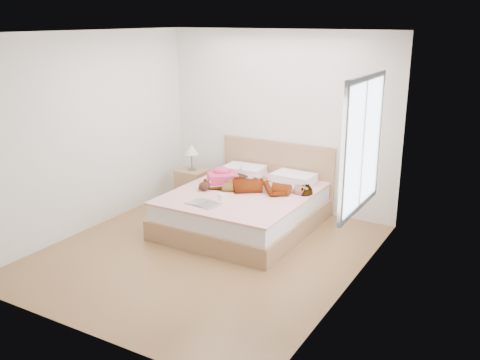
{
  "coord_description": "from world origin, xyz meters",
  "views": [
    {
      "loc": [
        3.37,
        -4.97,
        2.76
      ],
      "look_at": [
        0.0,
        0.85,
        0.7
      ],
      "focal_mm": 40.0,
      "sensor_mm": 36.0,
      "label": 1
    }
  ],
  "objects_px": {
    "plush_toy": "(204,186)",
    "magazine": "(203,203)",
    "woman": "(259,183)",
    "bed": "(247,206)",
    "towel": "(222,176)",
    "coffee_mug": "(222,197)",
    "nightstand": "(192,184)",
    "phone": "(241,167)"
  },
  "relations": [
    {
      "from": "plush_toy",
      "to": "magazine",
      "type": "bearing_deg",
      "value": -58.24
    },
    {
      "from": "woman",
      "to": "bed",
      "type": "distance_m",
      "value": 0.37
    },
    {
      "from": "towel",
      "to": "coffee_mug",
      "type": "bearing_deg",
      "value": -58.84
    },
    {
      "from": "magazine",
      "to": "plush_toy",
      "type": "relative_size",
      "value": 1.93
    },
    {
      "from": "bed",
      "to": "magazine",
      "type": "relative_size",
      "value": 4.79
    },
    {
      "from": "woman",
      "to": "bed",
      "type": "xyz_separation_m",
      "value": [
        -0.15,
        -0.06,
        -0.34
      ]
    },
    {
      "from": "woman",
      "to": "nightstand",
      "type": "distance_m",
      "value": 1.41
    },
    {
      "from": "phone",
      "to": "nightstand",
      "type": "relative_size",
      "value": 0.09
    },
    {
      "from": "nightstand",
      "to": "plush_toy",
      "type": "bearing_deg",
      "value": -45.25
    },
    {
      "from": "towel",
      "to": "coffee_mug",
      "type": "height_order",
      "value": "towel"
    },
    {
      "from": "phone",
      "to": "bed",
      "type": "height_order",
      "value": "bed"
    },
    {
      "from": "phone",
      "to": "towel",
      "type": "relative_size",
      "value": 0.16
    },
    {
      "from": "woman",
      "to": "plush_toy",
      "type": "relative_size",
      "value": 6.61
    },
    {
      "from": "bed",
      "to": "coffee_mug",
      "type": "distance_m",
      "value": 0.6
    },
    {
      "from": "magazine",
      "to": "plush_toy",
      "type": "xyz_separation_m",
      "value": [
        -0.29,
        0.48,
        0.05
      ]
    },
    {
      "from": "magazine",
      "to": "plush_toy",
      "type": "height_order",
      "value": "plush_toy"
    },
    {
      "from": "magazine",
      "to": "phone",
      "type": "bearing_deg",
      "value": 97.22
    },
    {
      "from": "bed",
      "to": "coffee_mug",
      "type": "xyz_separation_m",
      "value": [
        -0.08,
        -0.52,
        0.28
      ]
    },
    {
      "from": "magazine",
      "to": "plush_toy",
      "type": "distance_m",
      "value": 0.56
    },
    {
      "from": "plush_toy",
      "to": "nightstand",
      "type": "bearing_deg",
      "value": 134.75
    },
    {
      "from": "magazine",
      "to": "woman",
      "type": "bearing_deg",
      "value": 67.48
    },
    {
      "from": "plush_toy",
      "to": "towel",
      "type": "bearing_deg",
      "value": 88.59
    },
    {
      "from": "towel",
      "to": "plush_toy",
      "type": "bearing_deg",
      "value": -91.41
    },
    {
      "from": "phone",
      "to": "coffee_mug",
      "type": "relative_size",
      "value": 0.71
    },
    {
      "from": "nightstand",
      "to": "towel",
      "type": "bearing_deg",
      "value": -20.23
    },
    {
      "from": "phone",
      "to": "towel",
      "type": "bearing_deg",
      "value": -128.0
    },
    {
      "from": "phone",
      "to": "magazine",
      "type": "xyz_separation_m",
      "value": [
        0.16,
        -1.23,
        -0.15
      ]
    },
    {
      "from": "magazine",
      "to": "bed",
      "type": "bearing_deg",
      "value": 75.7
    },
    {
      "from": "bed",
      "to": "towel",
      "type": "bearing_deg",
      "value": 163.22
    },
    {
      "from": "towel",
      "to": "nightstand",
      "type": "bearing_deg",
      "value": 159.77
    },
    {
      "from": "woman",
      "to": "nightstand",
      "type": "bearing_deg",
      "value": -120.4
    },
    {
      "from": "woman",
      "to": "phone",
      "type": "relative_size",
      "value": 17.66
    },
    {
      "from": "woman",
      "to": "nightstand",
      "type": "height_order",
      "value": "nightstand"
    },
    {
      "from": "towel",
      "to": "magazine",
      "type": "height_order",
      "value": "towel"
    },
    {
      "from": "towel",
      "to": "nightstand",
      "type": "height_order",
      "value": "nightstand"
    },
    {
      "from": "plush_toy",
      "to": "phone",
      "type": "bearing_deg",
      "value": 79.59
    },
    {
      "from": "woman",
      "to": "nightstand",
      "type": "xyz_separation_m",
      "value": [
        -1.33,
        0.35,
        -0.31
      ]
    },
    {
      "from": "phone",
      "to": "plush_toy",
      "type": "xyz_separation_m",
      "value": [
        -0.14,
        -0.75,
        -0.1
      ]
    },
    {
      "from": "towel",
      "to": "plush_toy",
      "type": "height_order",
      "value": "towel"
    },
    {
      "from": "magazine",
      "to": "coffee_mug",
      "type": "bearing_deg",
      "value": 64.75
    },
    {
      "from": "woman",
      "to": "coffee_mug",
      "type": "distance_m",
      "value": 0.62
    },
    {
      "from": "bed",
      "to": "plush_toy",
      "type": "distance_m",
      "value": 0.65
    }
  ]
}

